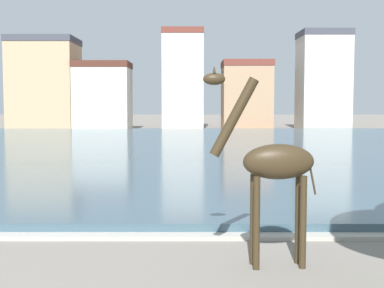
% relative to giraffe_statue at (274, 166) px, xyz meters
% --- Properties ---
extents(harbor_water, '(91.97, 52.42, 0.34)m').
position_rel_giraffe_statue_xyz_m(harbor_water, '(-3.77, 28.83, -2.08)').
color(harbor_water, '#3D5666').
rests_on(harbor_water, ground).
extents(quay_edge_coping, '(91.97, 0.50, 0.12)m').
position_rel_giraffe_statue_xyz_m(quay_edge_coping, '(-3.77, 2.37, -2.19)').
color(quay_edge_coping, '#ADA89E').
rests_on(quay_edge_coping, ground).
extents(giraffe_statue, '(2.53, 0.71, 4.41)m').
position_rel_giraffe_statue_xyz_m(giraffe_statue, '(0.00, 0.00, 0.00)').
color(giraffe_statue, '#382B19').
rests_on(giraffe_statue, ground).
extents(townhouse_wide_warehouse, '(8.45, 7.59, 11.97)m').
position_rel_giraffe_statue_xyz_m(townhouse_wide_warehouse, '(-20.99, 58.27, 3.75)').
color(townhouse_wide_warehouse, tan).
rests_on(townhouse_wide_warehouse, ground).
extents(townhouse_narrow_midrow, '(7.05, 6.27, 8.74)m').
position_rel_giraffe_statue_xyz_m(townhouse_narrow_midrow, '(-13.21, 57.08, 2.14)').
color(townhouse_narrow_midrow, beige).
rests_on(townhouse_narrow_midrow, ground).
extents(townhouse_end_terrace, '(5.59, 5.84, 13.39)m').
position_rel_giraffe_statue_xyz_m(townhouse_end_terrace, '(-2.99, 60.99, 4.46)').
color(townhouse_end_terrace, beige).
rests_on(townhouse_end_terrace, ground).
extents(townhouse_tall_gabled, '(6.50, 7.58, 9.08)m').
position_rel_giraffe_statue_xyz_m(townhouse_tall_gabled, '(5.50, 60.01, 2.31)').
color(townhouse_tall_gabled, tan).
rests_on(townhouse_tall_gabled, ground).
extents(townhouse_corner_house, '(6.28, 6.35, 12.82)m').
position_rel_giraffe_statue_xyz_m(townhouse_corner_house, '(15.36, 58.37, 4.18)').
color(townhouse_corner_house, beige).
rests_on(townhouse_corner_house, ground).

